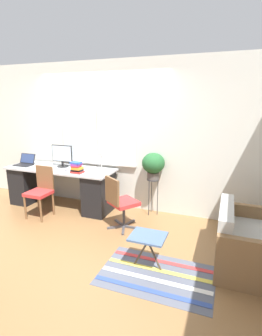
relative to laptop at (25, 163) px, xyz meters
name	(u,v)px	position (x,y,z in m)	size (l,w,h in m)	color
ground_plane	(85,219)	(1.51, -0.32, -0.81)	(14.00, 14.00, 0.00)	olive
wall_back_with_window	(103,136)	(1.51, 0.47, 0.54)	(9.00, 0.12, 2.70)	silver
desk	(61,186)	(0.80, 0.03, -0.40)	(2.10, 0.71, 0.76)	#B2B7BC
laptop	(25,163)	(0.00, 0.00, 0.00)	(0.34, 0.28, 0.21)	black
monitor	(62,156)	(0.78, 0.15, 0.17)	(0.43, 0.21, 0.42)	black
keyboard	(56,169)	(0.79, -0.08, -0.04)	(0.33, 0.13, 0.02)	silver
mouse	(66,170)	(1.03, -0.10, -0.03)	(0.03, 0.06, 0.03)	slate
desk_lamp	(101,156)	(1.65, 0.08, 0.25)	(0.15, 0.15, 0.39)	white
book_stack	(77,168)	(1.28, -0.15, 0.04)	(0.22, 0.18, 0.20)	red
desk_chair_wooden	(41,190)	(0.73, -0.47, -0.33)	(0.39, 0.40, 0.88)	brown
office_chair_swivel	(120,201)	(2.22, -0.42, -0.35)	(0.57, 0.57, 0.86)	#47474C
couch_loveseat	(246,245)	(4.05, -0.77, -0.53)	(0.74, 1.10, 0.75)	beige
plant_stand	(153,185)	(2.55, 0.29, -0.25)	(0.21, 0.21, 0.66)	#333338
potted_plant	(153,164)	(2.55, 0.29, 0.12)	(0.40, 0.40, 0.46)	#514C47
floor_rug_striped	(157,275)	(3.08, -1.37, -0.80)	(1.32, 0.84, 0.01)	#565B6B
folding_stool	(148,239)	(2.94, -1.26, -0.42)	(0.42, 0.36, 0.44)	slate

